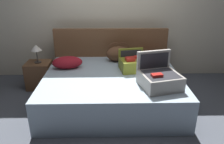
# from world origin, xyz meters

# --- Properties ---
(ground_plane) EXTENTS (12.00, 12.00, 0.00)m
(ground_plane) POSITION_xyz_m (0.00, 0.00, 0.00)
(ground_plane) COLOR #4C515B
(back_wall) EXTENTS (8.00, 0.10, 2.60)m
(back_wall) POSITION_xyz_m (0.00, 1.65, 1.30)
(back_wall) COLOR beige
(back_wall) RESTS_ON ground
(bed) EXTENTS (2.10, 1.75, 0.50)m
(bed) POSITION_xyz_m (0.00, 0.40, 0.25)
(bed) COLOR #99ADBC
(bed) RESTS_ON ground
(headboard) EXTENTS (2.14, 0.08, 1.04)m
(headboard) POSITION_xyz_m (0.00, 1.31, 0.52)
(headboard) COLOR brown
(headboard) RESTS_ON ground
(hard_case_large) EXTENTS (0.60, 0.60, 0.45)m
(hard_case_large) POSITION_xyz_m (0.64, -0.02, 0.63)
(hard_case_large) COLOR gray
(hard_case_large) RESTS_ON bed
(hard_case_medium) EXTENTS (0.47, 0.43, 0.32)m
(hard_case_medium) POSITION_xyz_m (0.35, 0.59, 0.62)
(hard_case_medium) COLOR olive
(hard_case_medium) RESTS_ON bed
(duffel_bag) EXTENTS (0.47, 0.31, 0.35)m
(duffel_bag) POSITION_xyz_m (0.14, 1.04, 0.64)
(duffel_bag) COLOR brown
(duffel_bag) RESTS_ON bed
(pillow_near_headboard) EXTENTS (0.52, 0.31, 0.21)m
(pillow_near_headboard) POSITION_xyz_m (-0.73, 0.69, 0.61)
(pillow_near_headboard) COLOR maroon
(pillow_near_headboard) RESTS_ON bed
(pillow_center_head) EXTENTS (0.48, 0.29, 0.21)m
(pillow_center_head) POSITION_xyz_m (0.76, 0.98, 0.61)
(pillow_center_head) COLOR maroon
(pillow_center_head) RESTS_ON bed
(nightstand) EXTENTS (0.44, 0.40, 0.49)m
(nightstand) POSITION_xyz_m (-1.33, 1.02, 0.24)
(nightstand) COLOR brown
(nightstand) RESTS_ON ground
(table_lamp) EXTENTS (0.19, 0.19, 0.33)m
(table_lamp) POSITION_xyz_m (-1.33, 1.02, 0.75)
(table_lamp) COLOR #3F3833
(table_lamp) RESTS_ON nightstand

